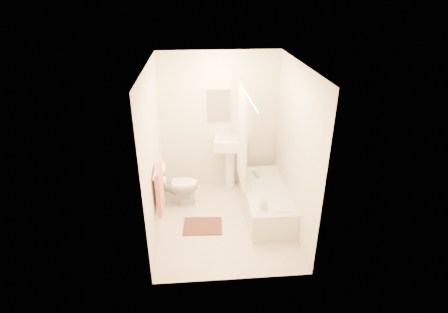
{
  "coord_description": "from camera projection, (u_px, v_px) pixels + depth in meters",
  "views": [
    {
      "loc": [
        -0.39,
        -4.43,
        3.28
      ],
      "look_at": [
        0.0,
        0.25,
        1.0
      ],
      "focal_mm": 28.0,
      "sensor_mm": 36.0,
      "label": 1
    }
  ],
  "objects": [
    {
      "name": "ceiling",
      "position": [
        226.0,
        65.0,
        4.38
      ],
      "size": [
        2.4,
        2.4,
        0.0
      ],
      "primitive_type": "plane",
      "color": "white",
      "rests_on": "ground"
    },
    {
      "name": "toilet_paper",
      "position": [
        162.0,
        181.0,
        5.16
      ],
      "size": [
        0.11,
        0.12,
        0.12
      ],
      "primitive_type": "cylinder",
      "rotation": [
        0.0,
        1.57,
        0.0
      ],
      "color": "white",
      "rests_on": "wall_left"
    },
    {
      "name": "floor",
      "position": [
        225.0,
        221.0,
        5.43
      ],
      "size": [
        2.4,
        2.4,
        0.0
      ],
      "primitive_type": "plane",
      "color": "beige",
      "rests_on": "ground"
    },
    {
      "name": "bath_mat",
      "position": [
        203.0,
        226.0,
        5.31
      ],
      "size": [
        0.61,
        0.47,
        0.02
      ],
      "primitive_type": "cube",
      "rotation": [
        0.0,
        0.0,
        -0.06
      ],
      "color": "#543021",
      "rests_on": "floor"
    },
    {
      "name": "toilet",
      "position": [
        177.0,
        185.0,
        5.74
      ],
      "size": [
        0.72,
        0.42,
        0.69
      ],
      "primitive_type": "imported",
      "rotation": [
        0.0,
        0.0,
        1.54
      ],
      "color": "white",
      "rests_on": "floor"
    },
    {
      "name": "wall_right",
      "position": [
        295.0,
        149.0,
        4.98
      ],
      "size": [
        0.02,
        2.4,
        2.4
      ],
      "primitive_type": "cube",
      "color": "beige",
      "rests_on": "ground"
    },
    {
      "name": "sink",
      "position": [
        230.0,
        160.0,
        6.16
      ],
      "size": [
        0.6,
        0.51,
        1.05
      ],
      "primitive_type": null,
      "rotation": [
        0.0,
        0.0,
        -0.16
      ],
      "color": "white",
      "rests_on": "floor"
    },
    {
      "name": "bathtub",
      "position": [
        266.0,
        200.0,
        5.58
      ],
      "size": [
        0.67,
        1.53,
        0.43
      ],
      "primitive_type": null,
      "color": "silver",
      "rests_on": "floor"
    },
    {
      "name": "shower_curtain",
      "position": [
        242.0,
        136.0,
        5.37
      ],
      "size": [
        0.04,
        0.8,
        1.55
      ],
      "primitive_type": "cube",
      "color": "silver",
      "rests_on": "curtain_rod"
    },
    {
      "name": "towel_bar",
      "position": [
        155.0,
        169.0,
        4.65
      ],
      "size": [
        0.02,
        0.6,
        0.02
      ],
      "primitive_type": "cylinder",
      "rotation": [
        1.57,
        0.0,
        0.0
      ],
      "color": "silver",
      "rests_on": "wall_left"
    },
    {
      "name": "wall_back",
      "position": [
        219.0,
        122.0,
        5.98
      ],
      "size": [
        2.0,
        0.02,
        2.4
      ],
      "primitive_type": "cube",
      "color": "beige",
      "rests_on": "ground"
    },
    {
      "name": "towel",
      "position": [
        160.0,
        189.0,
        4.79
      ],
      "size": [
        0.06,
        0.45,
        0.66
      ],
      "primitive_type": "cube",
      "color": "#CC7266",
      "rests_on": "towel_bar"
    },
    {
      "name": "soap_bottle",
      "position": [
        263.0,
        203.0,
        4.92
      ],
      "size": [
        0.11,
        0.11,
        0.21
      ],
      "primitive_type": "imported",
      "rotation": [
        0.0,
        0.0,
        0.18
      ],
      "color": "silver",
      "rests_on": "bathtub"
    },
    {
      "name": "mirror",
      "position": [
        219.0,
        105.0,
        5.83
      ],
      "size": [
        0.4,
        0.03,
        0.55
      ],
      "primitive_type": "cube",
      "color": "white",
      "rests_on": "wall_back"
    },
    {
      "name": "curtain_rod",
      "position": [
        247.0,
        93.0,
        4.67
      ],
      "size": [
        0.03,
        1.7,
        0.03
      ],
      "primitive_type": "cylinder",
      "rotation": [
        1.57,
        0.0,
        0.0
      ],
      "color": "silver",
      "rests_on": "wall_back"
    },
    {
      "name": "scrub_brush",
      "position": [
        256.0,
        174.0,
        5.85
      ],
      "size": [
        0.1,
        0.2,
        0.04
      ],
      "primitive_type": "cube",
      "rotation": [
        0.0,
        0.0,
        0.21
      ],
      "color": "#42B06E",
      "rests_on": "bathtub"
    },
    {
      "name": "wall_left",
      "position": [
        154.0,
        154.0,
        4.83
      ],
      "size": [
        0.02,
        2.4,
        2.4
      ],
      "primitive_type": "cube",
      "color": "beige",
      "rests_on": "ground"
    }
  ]
}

